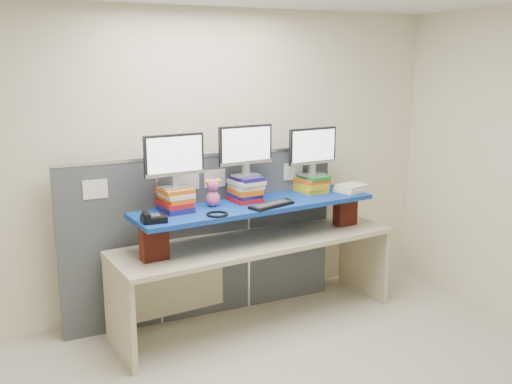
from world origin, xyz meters
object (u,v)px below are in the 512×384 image
desk (256,256)px  blue_board (256,205)px  monitor_right (313,148)px  keyboard (272,205)px  desk_phone (153,218)px  monitor_center (246,147)px  monitor_left (174,158)px

desk → blue_board: (0.00, 0.00, 0.47)m
monitor_right → keyboard: 0.80m
blue_board → monitor_right: 0.82m
desk → desk_phone: 1.12m
monitor_center → desk_phone: monitor_center is taller
keyboard → desk_phone: bearing=163.7°
monitor_right → keyboard: (-0.60, -0.35, -0.40)m
desk → monitor_right: 1.14m
monitor_right → keyboard: bearing=-155.7°
blue_board → monitor_left: 0.85m
desk → monitor_center: bearing=106.4°
blue_board → desk_phone: size_ratio=11.02×
monitor_left → monitor_right: monitor_left is taller
monitor_left → monitor_center: bearing=-0.0°
desk → keyboard: bearing=-72.0°
blue_board → keyboard: bearing=-72.0°
desk → keyboard: keyboard is taller
keyboard → desk_phone: desk_phone is taller
keyboard → desk_phone: (-1.05, -0.04, 0.02)m
blue_board → monitor_left: monitor_left is taller
blue_board → desk: bearing=0.0°
blue_board → monitor_center: bearing=106.4°
desk → monitor_left: bearing=170.5°
monitor_left → keyboard: (0.79, -0.21, -0.43)m
monitor_right → desk_phone: 1.74m
monitor_center → monitor_right: (0.72, 0.07, -0.06)m
blue_board → monitor_right: size_ratio=4.27×
monitor_center → desk: bearing=-73.6°
keyboard → blue_board: bearing=95.5°
desk → monitor_right: (0.67, 0.19, 0.90)m
monitor_center → keyboard: monitor_center is taller
monitor_right → desk_phone: bearing=-172.6°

